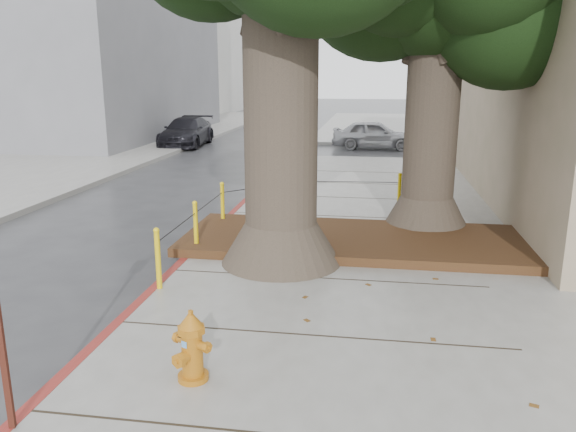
# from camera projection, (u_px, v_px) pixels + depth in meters

# --- Properties ---
(ground) EXTENTS (140.00, 140.00, 0.00)m
(ground) POSITION_uv_depth(u_px,v_px,m) (269.00, 343.00, 7.02)
(ground) COLOR #28282B
(ground) RESTS_ON ground
(sidewalk_far) EXTENTS (16.00, 20.00, 0.15)m
(sidewalk_far) POSITION_uv_depth(u_px,v_px,m) (454.00, 127.00, 34.83)
(sidewalk_far) COLOR slate
(sidewalk_far) RESTS_ON ground
(curb_red) EXTENTS (0.14, 26.00, 0.16)m
(curb_red) POSITION_uv_depth(u_px,v_px,m) (183.00, 264.00, 9.69)
(curb_red) COLOR maroon
(curb_red) RESTS_ON ground
(planter_bed) EXTENTS (6.40, 2.60, 0.16)m
(planter_bed) POSITION_uv_depth(u_px,v_px,m) (355.00, 240.00, 10.56)
(planter_bed) COLOR black
(planter_bed) RESTS_ON sidewalk_main
(building_far_grey) EXTENTS (12.00, 16.00, 12.00)m
(building_far_grey) POSITION_uv_depth(u_px,v_px,m) (61.00, 19.00, 28.84)
(building_far_grey) COLOR slate
(building_far_grey) RESTS_ON ground
(building_far_white) EXTENTS (12.00, 18.00, 15.00)m
(building_far_white) POSITION_uv_depth(u_px,v_px,m) (177.00, 25.00, 50.79)
(building_far_white) COLOR silver
(building_far_white) RESTS_ON ground
(bollard_ring) EXTENTS (3.79, 5.39, 0.95)m
(bollard_ring) POSITION_uv_depth(u_px,v_px,m) (267.00, 209.00, 11.18)
(bollard_ring) COLOR yellow
(bollard_ring) RESTS_ON sidewalk_main
(fire_hydrant) EXTENTS (0.43, 0.43, 0.78)m
(fire_hydrant) POSITION_uv_depth(u_px,v_px,m) (192.00, 346.00, 5.81)
(fire_hydrant) COLOR #B46712
(fire_hydrant) RESTS_ON sidewalk_main
(car_silver) EXTENTS (3.74, 1.52, 1.27)m
(car_silver) POSITION_uv_depth(u_px,v_px,m) (374.00, 135.00, 24.94)
(car_silver) COLOR #9D9DA2
(car_silver) RESTS_ON ground
(car_dark) EXTENTS (2.05, 4.56, 1.30)m
(car_dark) POSITION_uv_depth(u_px,v_px,m) (187.00, 132.00, 26.05)
(car_dark) COLOR black
(car_dark) RESTS_ON ground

